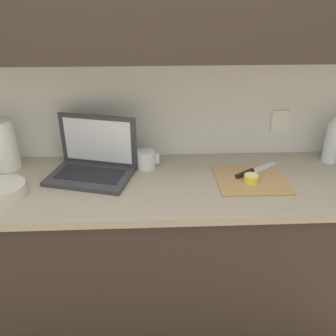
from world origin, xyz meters
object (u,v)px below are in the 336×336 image
paper_towel_roll (4,145)px  laptop (93,161)px  bottle_green_soda (333,138)px  measuring_cup (146,160)px  lemon_half_cut (251,178)px  knife (250,172)px  cutting_board (251,179)px  bowl_white (3,190)px

paper_towel_roll → laptop: bearing=-10.3°
laptop → bottle_green_soda: bottle_green_soda is taller
measuring_cup → paper_towel_roll: bearing=177.4°
bottle_green_soda → paper_towel_roll: bearing=180.0°
lemon_half_cut → bottle_green_soda: 0.51m
knife → measuring_cup: size_ratio=2.16×
lemon_half_cut → measuring_cup: 0.51m
cutting_board → knife: 0.05m
cutting_board → measuring_cup: 0.51m
bottle_green_soda → measuring_cup: 0.94m
cutting_board → paper_towel_roll: (-1.17, 0.18, 0.12)m
laptop → knife: size_ratio=1.76×
bowl_white → bottle_green_soda: bearing=9.5°
laptop → paper_towel_roll: 0.45m
cutting_board → paper_towel_roll: size_ratio=1.29×
paper_towel_roll → cutting_board: bearing=-8.7°
knife → lemon_half_cut: lemon_half_cut is taller
knife → paper_towel_roll: (-1.18, 0.13, 0.11)m
knife → measuring_cup: 0.51m
cutting_board → bowl_white: 1.11m
laptop → lemon_half_cut: bearing=5.0°
laptop → measuring_cup: 0.25m
bowl_white → paper_towel_roll: size_ratio=0.77×
cutting_board → measuring_cup: (-0.49, 0.15, 0.04)m
lemon_half_cut → bottle_green_soda: bearing=24.4°
laptop → lemon_half_cut: laptop is taller
bowl_white → laptop: bearing=26.6°
bottle_green_soda → bowl_white: bottle_green_soda is taller
bottle_green_soda → bowl_white: 1.58m
paper_towel_roll → lemon_half_cut: bearing=-10.2°
laptop → measuring_cup: bearing=26.1°
laptop → measuring_cup: size_ratio=3.81×
measuring_cup → bowl_white: 0.66m
measuring_cup → bowl_white: (-0.61, -0.23, -0.02)m
knife → bowl_white: 1.12m
knife → bottle_green_soda: 0.48m
lemon_half_cut → paper_towel_roll: 1.19m
knife → paper_towel_roll: paper_towel_roll is taller
paper_towel_roll → measuring_cup: bearing=-2.6°
cutting_board → bowl_white: bowl_white is taller
knife → bottle_green_soda: bearing=-17.7°
bottle_green_soda → bowl_white: size_ratio=1.47×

